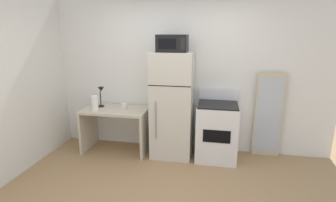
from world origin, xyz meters
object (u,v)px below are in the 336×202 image
(microwave, at_px, (172,43))
(oven_range, at_px, (217,131))
(refrigerator, at_px, (172,105))
(desk_lamp, at_px, (101,93))
(paper_towel_roll, at_px, (95,103))
(leaning_mirror, at_px, (268,115))
(coffee_mug, at_px, (124,106))
(desk, at_px, (116,122))

(microwave, distance_m, oven_range, 1.56)
(refrigerator, distance_m, microwave, 0.99)
(desk_lamp, xyz_separation_m, refrigerator, (1.25, -0.05, -0.13))
(paper_towel_roll, bearing_deg, leaning_mirror, 8.06)
(paper_towel_roll, distance_m, oven_range, 2.05)
(microwave, relative_size, leaning_mirror, 0.33)
(coffee_mug, bearing_deg, paper_towel_roll, -159.81)
(desk, relative_size, refrigerator, 0.64)
(desk, relative_size, desk_lamp, 3.10)
(coffee_mug, xyz_separation_m, oven_range, (1.56, -0.02, -0.33))
(desk, xyz_separation_m, desk_lamp, (-0.28, 0.07, 0.47))
(refrigerator, bearing_deg, coffee_mug, 179.02)
(paper_towel_roll, distance_m, leaning_mirror, 2.86)
(desk, relative_size, paper_towel_roll, 4.56)
(desk, distance_m, desk_lamp, 0.55)
(oven_range, bearing_deg, paper_towel_roll, -175.88)
(paper_towel_roll, xyz_separation_m, refrigerator, (1.28, 0.15, -0.01))
(desk_lamp, height_order, microwave, microwave)
(microwave, height_order, oven_range, microwave)
(refrigerator, bearing_deg, paper_towel_roll, -173.32)
(leaning_mirror, bearing_deg, refrigerator, -170.80)
(paper_towel_roll, xyz_separation_m, microwave, (1.28, 0.13, 0.97))
(paper_towel_roll, xyz_separation_m, leaning_mirror, (2.82, 0.40, -0.17))
(desk_lamp, distance_m, paper_towel_roll, 0.23)
(paper_towel_roll, bearing_deg, microwave, 5.75)
(refrigerator, height_order, oven_range, refrigerator)
(desk, xyz_separation_m, leaning_mirror, (2.52, 0.27, 0.18))
(desk, height_order, refrigerator, refrigerator)
(desk_lamp, bearing_deg, microwave, -3.06)
(paper_towel_roll, bearing_deg, coffee_mug, 20.19)
(desk, xyz_separation_m, coffee_mug, (0.14, 0.04, 0.28))
(desk_lamp, relative_size, coffee_mug, 3.72)
(paper_towel_roll, bearing_deg, desk, 22.30)
(leaning_mirror, bearing_deg, microwave, -170.03)
(desk, xyz_separation_m, paper_towel_roll, (-0.31, -0.13, 0.35))
(desk_lamp, xyz_separation_m, oven_range, (1.98, -0.05, -0.52))
(oven_range, bearing_deg, desk_lamp, 178.52)
(coffee_mug, distance_m, oven_range, 1.60)
(desk, height_order, desk_lamp, desk_lamp)
(coffee_mug, height_order, refrigerator, refrigerator)
(coffee_mug, distance_m, refrigerator, 0.84)
(desk, height_order, leaning_mirror, leaning_mirror)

